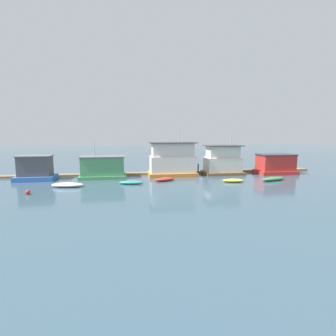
{
  "coord_description": "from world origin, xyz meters",
  "views": [
    {
      "loc": [
        -6.42,
        -39.31,
        6.59
      ],
      "look_at": [
        0.0,
        -1.0,
        1.4
      ],
      "focal_mm": 28.0,
      "sensor_mm": 36.0,
      "label": 1
    }
  ],
  "objects": [
    {
      "name": "dinghy_white",
      "position": [
        -13.42,
        -6.02,
        0.27
      ],
      "size": [
        4.03,
        1.94,
        0.53
      ],
      "color": "white",
      "rests_on": "ground_plane"
    },
    {
      "name": "houseboat_red",
      "position": [
        17.79,
        -0.56,
        1.55
      ],
      "size": [
        6.07,
        3.86,
        3.23
      ],
      "color": "red",
      "rests_on": "ground_plane"
    },
    {
      "name": "dinghy_green",
      "position": [
        13.96,
        -6.32,
        0.27
      ],
      "size": [
        4.15,
        2.03,
        0.53
      ],
      "color": "#47844C",
      "rests_on": "ground_plane"
    },
    {
      "name": "houseboat_brown",
      "position": [
        9.15,
        0.5,
        2.1
      ],
      "size": [
        6.24,
        4.08,
        6.99
      ],
      "color": "brown",
      "rests_on": "ground_plane"
    },
    {
      "name": "mooring_post_far_right",
      "position": [
        5.42,
        1.54,
        0.83
      ],
      "size": [
        0.22,
        0.22,
        1.65
      ],
      "primitive_type": "cylinder",
      "color": "brown",
      "rests_on": "ground_plane"
    },
    {
      "name": "buoy_red",
      "position": [
        -16.82,
        -9.44,
        0.25
      ],
      "size": [
        0.49,
        0.49,
        0.49
      ],
      "primitive_type": "sphere",
      "color": "red",
      "rests_on": "ground_plane"
    },
    {
      "name": "ground_plane",
      "position": [
        0.0,
        0.0,
        0.0
      ],
      "size": [
        200.0,
        200.0,
        0.0
      ],
      "primitive_type": "plane",
      "color": "#385160"
    },
    {
      "name": "dinghy_teal",
      "position": [
        -5.62,
        -5.48,
        0.22
      ],
      "size": [
        3.27,
        1.55,
        0.44
      ],
      "color": "teal",
      "rests_on": "ground_plane"
    },
    {
      "name": "mooring_post_near_right",
      "position": [
        0.77,
        1.54,
        0.95
      ],
      "size": [
        0.29,
        0.29,
        1.91
      ],
      "primitive_type": "cylinder",
      "color": "brown",
      "rests_on": "ground_plane"
    },
    {
      "name": "dock_walkway",
      "position": [
        0.0,
        2.6,
        0.15
      ],
      "size": [
        51.0,
        1.62,
        0.3
      ],
      "primitive_type": "cube",
      "color": "#846B4C",
      "rests_on": "ground_plane"
    },
    {
      "name": "houseboat_green",
      "position": [
        -9.55,
        -0.09,
        1.57
      ],
      "size": [
        6.71,
        3.81,
        5.42
      ],
      "color": "#4C9360",
      "rests_on": "ground_plane"
    },
    {
      "name": "mooring_post_far_left",
      "position": [
        6.96,
        1.54,
        1.07
      ],
      "size": [
        0.29,
        0.29,
        2.13
      ],
      "primitive_type": "cylinder",
      "color": "brown",
      "rests_on": "ground_plane"
    },
    {
      "name": "dinghy_yellow",
      "position": [
        8.1,
        -6.26,
        0.22
      ],
      "size": [
        3.03,
        1.7,
        0.44
      ],
      "color": "yellow",
      "rests_on": "ground_plane"
    },
    {
      "name": "houseboat_orange",
      "position": [
        0.92,
        0.35,
        2.39
      ],
      "size": [
        7.42,
        3.99,
        7.62
      ],
      "color": "orange",
      "rests_on": "ground_plane"
    },
    {
      "name": "dinghy_red",
      "position": [
        -0.96,
        -3.95,
        0.24
      ],
      "size": [
        3.25,
        2.04,
        0.48
      ],
      "color": "red",
      "rests_on": "ground_plane"
    },
    {
      "name": "houseboat_blue",
      "position": [
        -18.78,
        -0.29,
        1.59
      ],
      "size": [
        5.21,
        3.63,
        3.49
      ],
      "color": "#3866B7",
      "rests_on": "ground_plane"
    }
  ]
}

